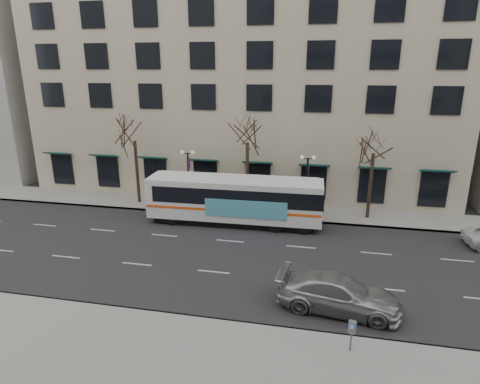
% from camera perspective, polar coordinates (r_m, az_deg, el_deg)
% --- Properties ---
extents(ground, '(160.00, 160.00, 0.00)m').
position_cam_1_polar(ground, '(26.84, -2.49, -8.96)').
color(ground, black).
rests_on(ground, ground).
extents(sidewalk_far, '(80.00, 4.00, 0.15)m').
position_cam_1_polar(sidewalk_far, '(34.42, 9.29, -2.96)').
color(sidewalk_far, gray).
rests_on(sidewalk_far, ground).
extents(building_hotel, '(40.00, 20.00, 24.00)m').
position_cam_1_polar(building_hotel, '(45.02, 1.45, 17.50)').
color(building_hotel, '#C6B297').
rests_on(building_hotel, ground).
extents(tree_far_left, '(3.60, 3.60, 8.34)m').
position_cam_1_polar(tree_far_left, '(36.22, -14.87, 8.54)').
color(tree_far_left, black).
rests_on(tree_far_left, ground).
extents(tree_far_mid, '(3.60, 3.60, 8.55)m').
position_cam_1_polar(tree_far_mid, '(33.04, 1.07, 8.68)').
color(tree_far_mid, black).
rests_on(tree_far_mid, ground).
extents(tree_far_right, '(3.60, 3.60, 8.06)m').
position_cam_1_polar(tree_far_right, '(32.83, 18.62, 6.87)').
color(tree_far_right, black).
rests_on(tree_far_right, ground).
extents(lamp_post_left, '(1.22, 0.45, 5.21)m').
position_cam_1_polar(lamp_post_left, '(34.54, -7.33, 2.20)').
color(lamp_post_left, black).
rests_on(lamp_post_left, ground).
extents(lamp_post_right, '(1.22, 0.45, 5.21)m').
position_cam_1_polar(lamp_post_right, '(32.78, 9.48, 1.27)').
color(lamp_post_right, black).
rests_on(lamp_post_right, ground).
extents(city_bus, '(13.71, 3.28, 3.70)m').
position_cam_1_polar(city_bus, '(31.38, -0.63, -0.98)').
color(city_bus, white).
rests_on(city_bus, ground).
extents(silver_car, '(6.46, 3.24, 1.80)m').
position_cam_1_polar(silver_car, '(21.58, 13.83, -13.84)').
color(silver_car, '#ACAFB4').
rests_on(silver_car, ground).
extents(pay_station, '(0.36, 0.28, 1.46)m').
position_cam_1_polar(pay_station, '(18.66, 15.64, -18.31)').
color(pay_station, slate).
rests_on(pay_station, sidewalk_near).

